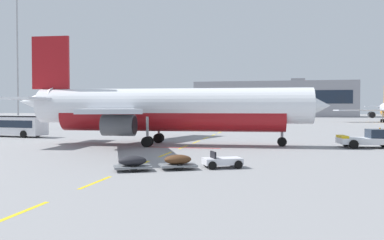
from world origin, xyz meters
TOP-DOWN VIEW (x-y plane):
  - ground at (40.00, 40.00)m, footprint 400.00×400.00m
  - apron_paint_markings at (18.00, 37.98)m, footprint 8.00×95.24m
  - airliner_foreground at (15.53, 24.69)m, footprint 34.80×34.56m
  - pushback_tug at (36.91, 26.08)m, footprint 6.30×3.77m
  - apron_shuttle_bus at (-9.84, 32.42)m, footprint 12.28×4.32m
  - baggage_train at (21.26, 7.49)m, footprint 8.38×5.07m
  - apron_light_mast_near at (-22.17, 52.58)m, footprint 1.80×1.80m
  - terminal_satellite at (24.25, 169.84)m, footprint 67.64×26.27m

SIDE VIEW (x-z plane):
  - ground at x=40.00m, z-range 0.00..0.00m
  - apron_paint_markings at x=18.00m, z-range 0.00..0.01m
  - baggage_train at x=21.26m, z-range -0.05..1.09m
  - pushback_tug at x=36.91m, z-range -0.14..1.94m
  - apron_shuttle_bus at x=-9.84m, z-range 0.25..3.25m
  - airliner_foreground at x=15.53m, z-range -2.15..10.05m
  - terminal_satellite at x=24.25m, z-range -0.78..15.88m
  - apron_light_mast_near at x=-22.17m, z-range 3.20..32.07m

